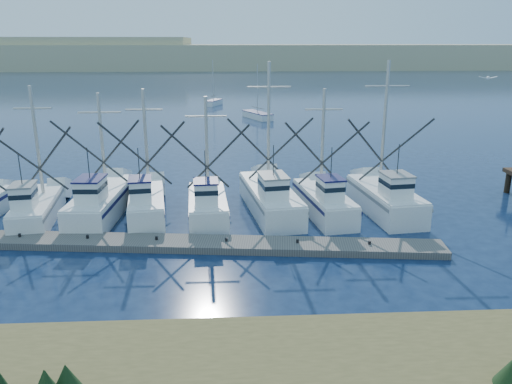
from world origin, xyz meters
TOP-DOWN VIEW (x-y plane):
  - ground at (0.00, 0.00)m, footprint 500.00×500.00m
  - floating_dock at (-6.07, 5.62)m, footprint 30.43×5.35m
  - dune_ridge at (0.00, 210.00)m, footprint 360.00×60.00m
  - trawler_fleet at (-5.07, 10.61)m, footprint 30.23×9.40m
  - sailboat_near at (1.50, 54.80)m, footprint 4.48×6.78m
  - sailboat_far at (-5.60, 71.70)m, footprint 3.31×5.08m
  - flying_gull at (13.02, 9.43)m, footprint 1.12×0.20m

SIDE VIEW (x-z plane):
  - ground at x=0.00m, z-range 0.00..0.00m
  - floating_dock at x=-6.07m, z-range 0.00..0.41m
  - sailboat_near at x=1.50m, z-range -3.56..4.54m
  - sailboat_far at x=-5.60m, z-range -3.54..4.56m
  - trawler_fleet at x=-5.07m, z-range -4.03..6.04m
  - dune_ridge at x=0.00m, z-range 0.00..10.00m
  - flying_gull at x=13.02m, z-range 9.00..9.20m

